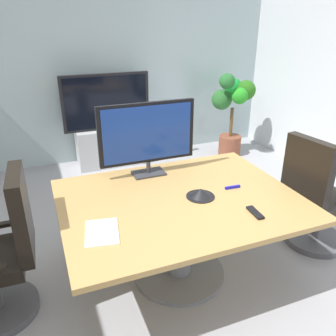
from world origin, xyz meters
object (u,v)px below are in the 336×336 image
object	(u,v)px
office_chair_left	(3,259)
potted_plant	(232,106)
remote_control	(255,213)
office_chair_right	(314,203)
wall_display_unit	(108,136)
conference_table	(180,217)
conference_phone	(201,193)
tv_monitor	(147,135)

from	to	relation	value
office_chair_left	potted_plant	xyz separation A→B (m)	(3.15, 2.19, 0.30)
remote_control	potted_plant	bearing A→B (deg)	65.60
office_chair_right	remote_control	world-z (taller)	office_chair_right
office_chair_left	wall_display_unit	bearing A→B (deg)	153.79
conference_table	remote_control	world-z (taller)	remote_control
conference_table	remote_control	bearing A→B (deg)	-45.02
conference_table	office_chair_left	xyz separation A→B (m)	(-1.30, 0.09, -0.10)
potted_plant	conference_phone	distance (m)	2.88
conference_table	conference_phone	xyz separation A→B (m)	(0.16, -0.04, 0.20)
tv_monitor	conference_phone	distance (m)	0.69
wall_display_unit	potted_plant	distance (m)	1.90
tv_monitor	remote_control	xyz separation A→B (m)	(0.48, -0.92, -0.35)
potted_plant	conference_phone	xyz separation A→B (m)	(-1.70, -2.32, -0.00)
remote_control	tv_monitor	bearing A→B (deg)	121.63
office_chair_right	remote_control	bearing A→B (deg)	101.90
tv_monitor	office_chair_right	bearing A→B (deg)	-23.32
wall_display_unit	potted_plant	xyz separation A→B (m)	(1.86, -0.25, 0.32)
conference_phone	remote_control	world-z (taller)	conference_phone
conference_table	wall_display_unit	distance (m)	2.54
tv_monitor	wall_display_unit	xyz separation A→B (m)	(0.07, 2.02, -0.64)
conference_table	office_chair_left	bearing A→B (deg)	175.87
office_chair_left	office_chair_right	xyz separation A→B (m)	(2.60, -0.17, 0.00)
tv_monitor	conference_phone	bearing A→B (deg)	-66.91
office_chair_left	conference_phone	xyz separation A→B (m)	(1.45, -0.13, 0.30)
wall_display_unit	tv_monitor	bearing A→B (deg)	-92.08
office_chair_right	potted_plant	size ratio (longest dim) A/B	0.86
wall_display_unit	conference_phone	size ratio (longest dim) A/B	5.95
office_chair_left	office_chair_right	world-z (taller)	same
office_chair_left	tv_monitor	world-z (taller)	tv_monitor
tv_monitor	remote_control	world-z (taller)	tv_monitor
conference_phone	tv_monitor	bearing A→B (deg)	113.09
office_chair_right	wall_display_unit	world-z (taller)	wall_display_unit
remote_control	wall_display_unit	bearing A→B (deg)	101.87
conference_phone	conference_table	bearing A→B (deg)	166.41
wall_display_unit	conference_phone	xyz separation A→B (m)	(0.16, -2.57, 0.31)
office_chair_right	wall_display_unit	size ratio (longest dim) A/B	0.83
office_chair_right	conference_phone	distance (m)	1.18
office_chair_left	tv_monitor	bearing A→B (deg)	110.87
office_chair_left	tv_monitor	size ratio (longest dim) A/B	1.30
office_chair_left	conference_phone	size ratio (longest dim) A/B	4.95
office_chair_left	remote_control	size ratio (longest dim) A/B	6.41
wall_display_unit	potted_plant	bearing A→B (deg)	-7.58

